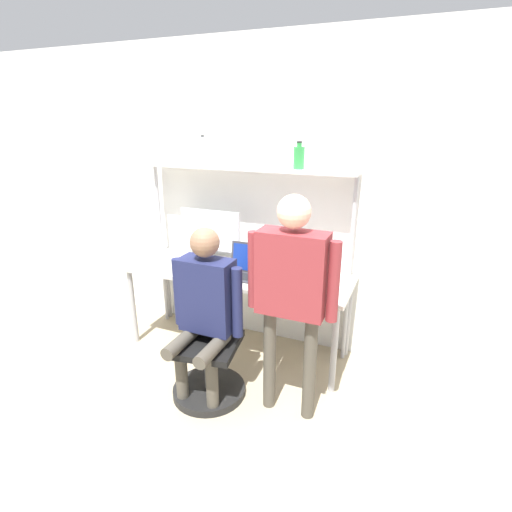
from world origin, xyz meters
TOP-DOWN VIEW (x-y plane):
  - ground_plane at (0.00, 0.00)m, footprint 12.00×12.00m
  - wall_back at (0.00, 0.73)m, footprint 8.00×0.06m
  - desk at (0.00, 0.36)m, footprint 2.02×0.68m
  - shelf_unit at (0.00, 0.57)m, footprint 1.92×0.23m
  - monitor at (-0.34, 0.52)m, footprint 0.60×0.22m
  - laptop at (0.09, 0.32)m, footprint 0.29×0.26m
  - cell_phone at (0.31, 0.26)m, footprint 0.07×0.15m
  - office_chair at (0.07, -0.29)m, footprint 0.56×0.56m
  - person_seated at (0.08, -0.34)m, footprint 0.56×0.46m
  - person_standing at (0.70, -0.26)m, footprint 0.62×0.22m
  - bottle_clear at (-0.41, 0.57)m, footprint 0.07×0.07m
  - bottle_green at (0.47, 0.57)m, footprint 0.09×0.09m

SIDE VIEW (x-z plane):
  - ground_plane at x=0.00m, z-range 0.00..0.00m
  - office_chair at x=0.07m, z-range -0.18..0.74m
  - desk at x=0.00m, z-range 0.31..1.08m
  - cell_phone at x=0.31m, z-range 0.77..0.78m
  - person_seated at x=0.08m, z-range 0.12..1.45m
  - laptop at x=0.09m, z-range 0.71..0.97m
  - person_standing at x=0.70m, z-range 0.22..1.82m
  - monitor at x=-0.34m, z-range 0.79..1.27m
  - wall_back at x=0.00m, z-range 0.00..2.70m
  - shelf_unit at x=0.00m, z-range 0.58..2.23m
  - bottle_green at x=0.47m, z-range 1.63..1.85m
  - bottle_clear at x=-0.41m, z-range 1.63..1.88m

